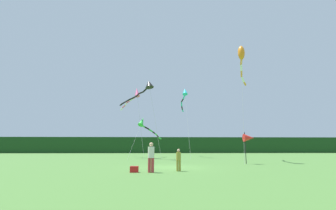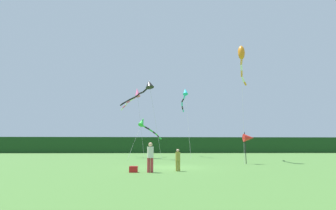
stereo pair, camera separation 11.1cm
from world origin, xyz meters
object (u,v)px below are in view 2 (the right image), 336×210
object	(u,v)px
person_adult	(150,156)
kite_green	(145,125)
cooler_box	(134,169)
kite_rainbow	(135,95)
person_child	(178,159)
kite_cyan	(185,95)
kite_orange	(242,57)
banner_flag_pole	(249,138)
kite_black	(146,87)

from	to	relation	value
person_adult	kite_green	xyz separation A→B (m)	(-1.40, 17.84, 3.49)
cooler_box	kite_rainbow	xyz separation A→B (m)	(-2.13, 19.13, 8.61)
person_child	kite_cyan	distance (m)	22.58
person_child	kite_orange	bearing A→B (deg)	49.10
banner_flag_pole	kite_black	size ratio (longest dim) A/B	0.27
person_adult	kite_green	size ratio (longest dim) A/B	0.19
kite_orange	person_child	bearing A→B (deg)	-130.90
banner_flag_pole	kite_cyan	size ratio (longest dim) A/B	0.25
kite_cyan	banner_flag_pole	bearing A→B (deg)	-74.77
cooler_box	person_adult	bearing A→B (deg)	-7.83
kite_green	kite_orange	xyz separation A→B (m)	(10.52, -8.54, 6.33)
person_adult	kite_rainbow	size ratio (longest dim) A/B	0.17
cooler_box	kite_green	distance (m)	18.22
kite_green	kite_orange	bearing A→B (deg)	-39.09
kite_green	kite_rainbow	size ratio (longest dim) A/B	0.90
person_child	cooler_box	xyz separation A→B (m)	(-2.61, -0.54, -0.56)
kite_orange	kite_rainbow	size ratio (longest dim) A/B	1.21
person_child	kite_black	size ratio (longest dim) A/B	0.13
banner_flag_pole	kite_green	xyz separation A→B (m)	(-9.75, 11.19, 2.21)
cooler_box	person_child	bearing A→B (deg)	11.61
banner_flag_pole	cooler_box	bearing A→B (deg)	-144.99
banner_flag_pole	kite_black	xyz separation A→B (m)	(-9.58, 8.87, 6.87)
cooler_box	kite_cyan	distance (m)	23.73
kite_black	kite_green	xyz separation A→B (m)	(-0.17, 2.31, -4.65)
kite_green	kite_orange	size ratio (longest dim) A/B	0.75
banner_flag_pole	kite_orange	distance (m)	8.98
kite_black	kite_orange	size ratio (longest dim) A/B	0.84
kite_cyan	kite_orange	bearing A→B (deg)	-68.42
kite_rainbow	person_child	bearing A→B (deg)	-75.71
banner_flag_pole	kite_green	size ratio (longest dim) A/B	0.31
kite_rainbow	person_adult	bearing A→B (deg)	-80.89
kite_black	kite_rainbow	size ratio (longest dim) A/B	1.01
person_adult	cooler_box	xyz separation A→B (m)	(-0.96, 0.13, -0.77)
banner_flag_pole	kite_cyan	xyz separation A→B (m)	(-4.01, 14.73, 7.10)
person_adult	kite_cyan	world-z (taller)	kite_cyan
banner_flag_pole	kite_rainbow	size ratio (longest dim) A/B	0.28
person_child	kite_rainbow	bearing A→B (deg)	104.29
kite_black	kite_rainbow	xyz separation A→B (m)	(-1.86, 3.74, -0.31)
person_child	cooler_box	world-z (taller)	person_child
person_adult	kite_black	world-z (taller)	kite_black
kite_black	kite_cyan	xyz separation A→B (m)	(5.57, 5.85, 0.23)
person_child	kite_rainbow	xyz separation A→B (m)	(-4.74, 18.60, 8.05)
kite_black	kite_green	bearing A→B (deg)	94.26
kite_green	kite_cyan	size ratio (longest dim) A/B	0.83
person_child	kite_black	world-z (taller)	kite_black
kite_black	kite_orange	distance (m)	12.19
banner_flag_pole	kite_green	bearing A→B (deg)	131.07
banner_flag_pole	kite_green	world-z (taller)	kite_green
person_adult	cooler_box	bearing A→B (deg)	172.17
kite_black	kite_cyan	bearing A→B (deg)	46.44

